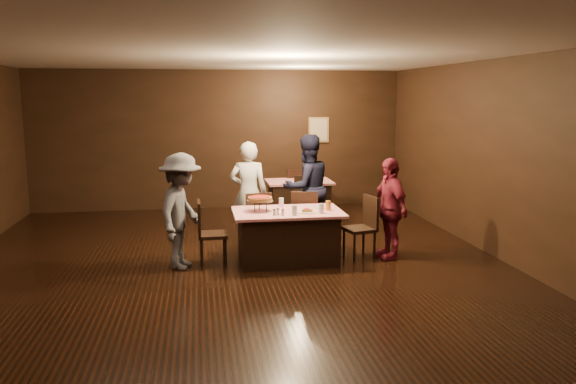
% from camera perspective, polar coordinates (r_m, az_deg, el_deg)
% --- Properties ---
extents(room, '(10.00, 10.04, 3.02)m').
position_cam_1_polar(room, '(7.32, -5.55, 7.33)').
color(room, black).
rests_on(room, ground).
extents(main_table, '(1.60, 1.00, 0.77)m').
position_cam_1_polar(main_table, '(8.34, -0.04, -4.52)').
color(main_table, '#B70C1E').
rests_on(main_table, ground).
extents(back_table, '(1.30, 0.90, 0.77)m').
position_cam_1_polar(back_table, '(11.27, 1.13, -0.79)').
color(back_table, '#B00B16').
rests_on(back_table, ground).
extents(chair_far_left, '(0.49, 0.49, 0.95)m').
position_cam_1_polar(chair_far_left, '(9.00, -3.31, -2.90)').
color(chair_far_left, black).
rests_on(chair_far_left, ground).
extents(chair_far_right, '(0.50, 0.50, 0.95)m').
position_cam_1_polar(chair_far_right, '(9.11, 1.71, -2.73)').
color(chair_far_right, black).
rests_on(chair_far_right, ground).
extents(chair_end_left, '(0.43, 0.43, 0.95)m').
position_cam_1_polar(chair_end_left, '(8.23, -7.65, -4.17)').
color(chair_end_left, black).
rests_on(chair_end_left, ground).
extents(chair_end_right, '(0.50, 0.50, 0.95)m').
position_cam_1_polar(chair_end_right, '(8.56, 7.27, -3.61)').
color(chair_end_right, black).
rests_on(chair_end_right, ground).
extents(chair_back_near, '(0.47, 0.47, 0.95)m').
position_cam_1_polar(chair_back_near, '(10.57, 1.80, -0.99)').
color(chair_back_near, black).
rests_on(chair_back_near, ground).
extents(chair_back_far, '(0.47, 0.47, 0.95)m').
position_cam_1_polar(chair_back_far, '(11.83, 0.61, 0.16)').
color(chair_back_far, black).
rests_on(chair_back_far, ground).
extents(diner_white_jacket, '(0.68, 0.50, 1.71)m').
position_cam_1_polar(diner_white_jacket, '(9.32, -4.03, -0.08)').
color(diner_white_jacket, silver).
rests_on(diner_white_jacket, ground).
extents(diner_navy_hoodie, '(1.05, 0.93, 1.81)m').
position_cam_1_polar(diner_navy_hoodie, '(9.53, 1.95, 0.45)').
color(diner_navy_hoodie, black).
rests_on(diner_navy_hoodie, ground).
extents(diner_grey_knit, '(0.93, 1.21, 1.65)m').
position_cam_1_polar(diner_grey_knit, '(8.10, -10.80, -1.92)').
color(diner_grey_knit, '#515156').
rests_on(diner_grey_knit, ground).
extents(diner_red_shirt, '(0.53, 0.95, 1.53)m').
position_cam_1_polar(diner_red_shirt, '(8.59, 10.26, -1.65)').
color(diner_red_shirt, maroon).
rests_on(diner_red_shirt, ground).
extents(pizza_stand, '(0.38, 0.38, 0.22)m').
position_cam_1_polar(pizza_stand, '(8.22, -2.85, -0.71)').
color(pizza_stand, black).
rests_on(pizza_stand, main_table).
extents(plate_with_slice, '(0.25, 0.25, 0.06)m').
position_cam_1_polar(plate_with_slice, '(8.12, 1.90, -1.95)').
color(plate_with_slice, white).
rests_on(plate_with_slice, main_table).
extents(plate_empty, '(0.25, 0.25, 0.01)m').
position_cam_1_polar(plate_empty, '(8.50, 3.46, -1.56)').
color(plate_empty, white).
rests_on(plate_empty, main_table).
extents(glass_front_left, '(0.08, 0.08, 0.14)m').
position_cam_1_polar(glass_front_left, '(7.96, 0.66, -1.85)').
color(glass_front_left, silver).
rests_on(glass_front_left, main_table).
extents(glass_front_right, '(0.08, 0.08, 0.14)m').
position_cam_1_polar(glass_front_right, '(8.09, 3.39, -1.69)').
color(glass_front_right, silver).
rests_on(glass_front_right, main_table).
extents(glass_amber, '(0.08, 0.08, 0.14)m').
position_cam_1_polar(glass_amber, '(8.31, 4.10, -1.39)').
color(glass_amber, '#BF7F26').
rests_on(glass_amber, main_table).
extents(glass_back, '(0.08, 0.08, 0.14)m').
position_cam_1_polar(glass_back, '(8.53, -0.69, -1.08)').
color(glass_back, silver).
rests_on(glass_back, main_table).
extents(condiments, '(0.17, 0.10, 0.09)m').
position_cam_1_polar(condiments, '(7.95, -1.00, -2.03)').
color(condiments, silver).
rests_on(condiments, main_table).
extents(napkin_center, '(0.19, 0.19, 0.01)m').
position_cam_1_polar(napkin_center, '(8.31, 2.00, -1.84)').
color(napkin_center, white).
rests_on(napkin_center, main_table).
extents(napkin_left, '(0.21, 0.21, 0.01)m').
position_cam_1_polar(napkin_left, '(8.19, -1.02, -2.01)').
color(napkin_left, white).
rests_on(napkin_left, main_table).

